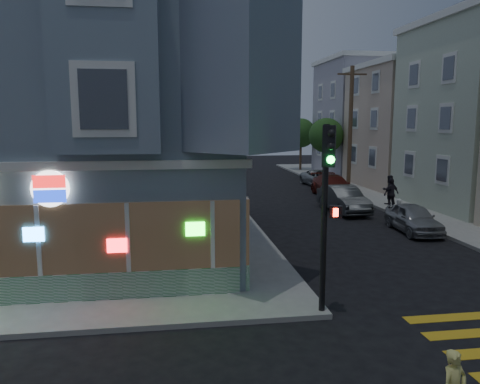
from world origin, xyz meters
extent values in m
plane|color=black|center=(0.00, 0.00, 0.00)|extent=(120.00, 120.00, 0.00)
cube|color=slate|center=(-6.00, 11.00, 5.65)|extent=(14.00, 14.00, 11.00)
cube|color=silver|center=(-6.00, 11.00, 4.00)|extent=(14.30, 14.30, 0.25)
cylinder|color=white|center=(-4.40, 3.87, 3.40)|extent=(1.00, 0.12, 1.00)
cube|color=#BEAC93|center=(19.50, 25.00, 4.65)|extent=(12.00, 8.60, 9.00)
cube|color=#918D9B|center=(19.50, 34.00, 5.40)|extent=(12.00, 8.60, 10.50)
cylinder|color=#4C3826|center=(12.00, 24.00, 4.65)|extent=(0.30, 0.30, 9.00)
cube|color=#4C3826|center=(12.00, 24.00, 8.55)|extent=(2.20, 0.12, 0.12)
cylinder|color=#4C3826|center=(12.20, 30.00, 1.75)|extent=(0.24, 0.24, 3.20)
sphere|color=#1D4016|center=(12.20, 30.00, 3.95)|extent=(3.00, 3.00, 3.00)
cylinder|color=#4C3826|center=(12.20, 38.00, 1.75)|extent=(0.24, 0.24, 3.20)
sphere|color=#1D4016|center=(12.20, 38.00, 3.95)|extent=(3.00, 3.00, 3.00)
imported|color=black|center=(11.99, 17.36, 1.04)|extent=(0.97, 0.82, 1.77)
imported|color=#242128|center=(11.30, 15.65, 1.06)|extent=(1.15, 0.77, 1.82)
imported|color=#95989B|center=(10.08, 10.87, 0.67)|extent=(1.88, 4.05, 1.34)
imported|color=#3B3E40|center=(8.60, 16.07, 0.75)|extent=(1.81, 4.64, 1.51)
imported|color=maroon|center=(9.85, 21.37, 0.74)|extent=(2.18, 5.14, 1.48)
imported|color=#979CA0|center=(10.70, 26.57, 0.64)|extent=(2.55, 4.80, 1.29)
cylinder|color=black|center=(2.80, 2.30, 2.64)|extent=(0.16, 0.16, 4.98)
cube|color=black|center=(2.80, 2.08, 4.59)|extent=(0.40, 0.38, 1.05)
sphere|color=black|center=(2.80, 1.92, 4.92)|extent=(0.20, 0.20, 0.20)
sphere|color=black|center=(2.80, 1.92, 4.59)|extent=(0.20, 0.20, 0.20)
sphere|color=#19F23F|center=(2.80, 1.92, 4.26)|extent=(0.20, 0.20, 0.20)
cube|color=black|center=(3.05, 2.12, 2.89)|extent=(0.37, 0.31, 0.32)
cube|color=#FF2614|center=(3.05, 2.01, 2.89)|extent=(0.22, 0.02, 0.22)
cylinder|color=silver|center=(11.30, 14.67, 0.46)|extent=(0.24, 0.24, 0.61)
sphere|color=silver|center=(11.30, 14.67, 0.81)|extent=(0.26, 0.26, 0.26)
cylinder|color=silver|center=(11.30, 14.67, 0.51)|extent=(0.46, 0.12, 0.12)
camera|label=1|loc=(-1.13, -9.25, 5.22)|focal=35.00mm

